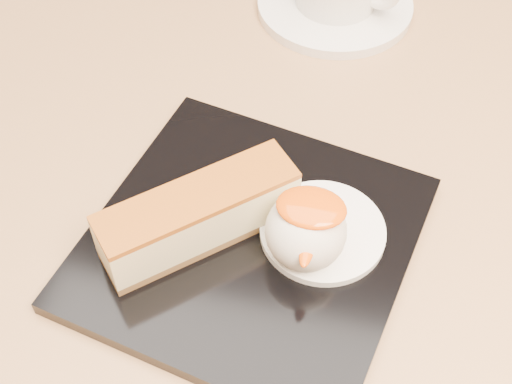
% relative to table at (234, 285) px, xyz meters
% --- Properties ---
extents(table, '(0.80, 0.80, 0.72)m').
position_rel_table_xyz_m(table, '(0.00, 0.00, 0.00)').
color(table, black).
rests_on(table, ground).
extents(dessert_plate, '(0.26, 0.26, 0.01)m').
position_rel_table_xyz_m(dessert_plate, '(0.03, -0.06, 0.16)').
color(dessert_plate, black).
rests_on(dessert_plate, table).
extents(cheesecake, '(0.13, 0.12, 0.05)m').
position_rel_table_xyz_m(cheesecake, '(-0.01, -0.06, 0.19)').
color(cheesecake, brown).
rests_on(cheesecake, dessert_plate).
extents(cream_smear, '(0.09, 0.09, 0.01)m').
position_rel_table_xyz_m(cream_smear, '(0.08, -0.04, 0.17)').
color(cream_smear, white).
rests_on(cream_smear, dessert_plate).
extents(ice_cream_scoop, '(0.06, 0.06, 0.06)m').
position_rel_table_xyz_m(ice_cream_scoop, '(0.07, -0.06, 0.19)').
color(ice_cream_scoop, white).
rests_on(ice_cream_scoop, cream_smear).
extents(mango_sauce, '(0.05, 0.04, 0.01)m').
position_rel_table_xyz_m(mango_sauce, '(0.07, -0.06, 0.22)').
color(mango_sauce, '#F05507').
rests_on(mango_sauce, ice_cream_scoop).
extents(mint_sprig, '(0.03, 0.02, 0.00)m').
position_rel_table_xyz_m(mint_sprig, '(0.05, -0.02, 0.17)').
color(mint_sprig, '#297F30').
rests_on(mint_sprig, cream_smear).
extents(saucer, '(0.15, 0.15, 0.01)m').
position_rel_table_xyz_m(saucer, '(0.05, 0.23, 0.16)').
color(saucer, white).
rests_on(saucer, table).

